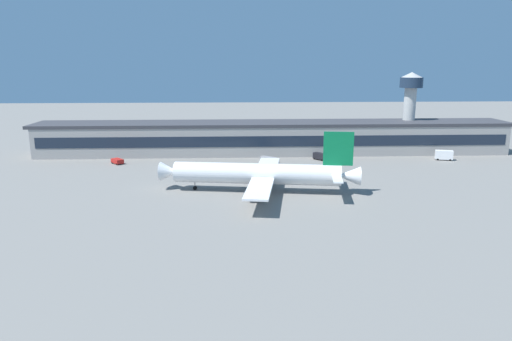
# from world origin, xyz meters

# --- Properties ---
(ground_plane) EXTENTS (600.00, 600.00, 0.00)m
(ground_plane) POSITION_xyz_m (0.00, 0.00, 0.00)
(ground_plane) COLOR slate
(terminal_building) EXTENTS (182.65, 18.24, 12.27)m
(terminal_building) POSITION_xyz_m (0.00, 57.11, 6.16)
(terminal_building) COLOR #9E9993
(terminal_building) RESTS_ON ground_plane
(airliner) EXTENTS (54.82, 46.84, 16.86)m
(airliner) POSITION_xyz_m (-8.40, 1.48, 5.05)
(airliner) COLOR white
(airliner) RESTS_ON ground_plane
(control_tower) EXTENTS (8.86, 8.86, 31.03)m
(control_tower) POSITION_xyz_m (54.48, 60.72, 19.40)
(control_tower) COLOR #B7B7B2
(control_tower) RESTS_ON ground_plane
(crew_van) EXTENTS (4.95, 5.44, 2.55)m
(crew_van) POSITION_xyz_m (15.77, 43.08, 1.46)
(crew_van) COLOR black
(crew_van) RESTS_ON ground_plane
(belt_loader) EXTENTS (6.20, 5.62, 1.95)m
(belt_loader) POSITION_xyz_m (-3.02, 39.56, 1.15)
(belt_loader) COLOR gray
(belt_loader) RESTS_ON ground_plane
(pushback_tractor) EXTENTS (5.11, 5.33, 1.75)m
(pushback_tractor) POSITION_xyz_m (-56.27, 39.53, 1.05)
(pushback_tractor) COLOR red
(pushback_tractor) RESTS_ON ground_plane
(stair_truck) EXTENTS (6.44, 4.05, 3.55)m
(stair_truck) POSITION_xyz_m (60.67, 40.62, 1.98)
(stair_truck) COLOR white
(stair_truck) RESTS_ON ground_plane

